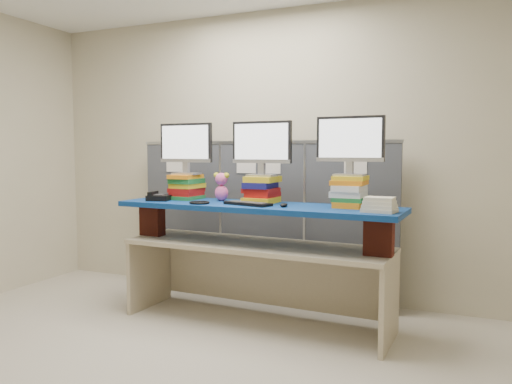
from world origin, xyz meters
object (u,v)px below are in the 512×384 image
at_px(monitor_left, 186,146).
at_px(monitor_right, 350,142).
at_px(desk, 256,260).
at_px(keyboard, 248,204).
at_px(blue_board, 256,207).
at_px(monitor_center, 262,145).
at_px(desk_phone, 158,197).

height_order(monitor_left, monitor_right, monitor_right).
relative_size(desk, monitor_right, 4.26).
distance_m(monitor_left, keyboard, 0.89).
distance_m(blue_board, keyboard, 0.10).
relative_size(desk, blue_board, 0.95).
xyz_separation_m(monitor_center, keyboard, (-0.03, -0.21, -0.47)).
height_order(blue_board, monitor_left, monitor_left).
xyz_separation_m(monitor_right, keyboard, (-0.78, -0.18, -0.49)).
height_order(desk, blue_board, blue_board).
height_order(blue_board, monitor_center, monitor_center).
bearing_deg(monitor_right, keyboard, -164.65).
distance_m(blue_board, monitor_center, 0.52).
bearing_deg(desk, desk_phone, -173.72).
xyz_separation_m(desk, monitor_center, (0.00, 0.12, 0.94)).
bearing_deg(desk, keyboard, -106.69).
bearing_deg(desk_phone, monitor_right, -9.53).
bearing_deg(blue_board, monitor_left, 171.08).
bearing_deg(blue_board, desk, -80.28).
xyz_separation_m(monitor_left, monitor_right, (1.50, -0.07, 0.02)).
bearing_deg(monitor_center, monitor_left, 180.00).
height_order(monitor_right, keyboard, monitor_right).
height_order(desk, monitor_center, monitor_center).
relative_size(desk, monitor_left, 4.26).
height_order(desk, monitor_left, monitor_left).
height_order(blue_board, desk_phone, desk_phone).
distance_m(desk, monitor_right, 1.22).
height_order(desk, desk_phone, desk_phone).
xyz_separation_m(keyboard, desk_phone, (-0.88, 0.03, 0.02)).
height_order(monitor_right, desk_phone, monitor_right).
bearing_deg(monitor_center, desk_phone, -166.38).
bearing_deg(blue_board, keyboard, -106.69).
xyz_separation_m(blue_board, desk_phone, (-0.91, -0.06, 0.05)).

